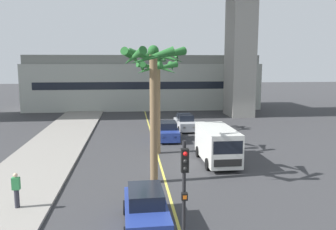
{
  "coord_description": "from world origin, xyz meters",
  "views": [
    {
      "loc": [
        -1.86,
        -3.43,
        6.67
      ],
      "look_at": [
        0.0,
        14.0,
        4.02
      ],
      "focal_mm": 37.44,
      "sensor_mm": 36.0,
      "label": 1
    }
  ],
  "objects": [
    {
      "name": "palm_tree_mid_median",
      "position": [
        0.44,
        29.98,
        6.03
      ],
      "size": [
        2.86,
        2.87,
        7.64
      ],
      "color": "brown",
      "rests_on": "ground"
    },
    {
      "name": "lane_stripe_center",
      "position": [
        0.0,
        24.0,
        0.0
      ],
      "size": [
        0.14,
        56.0,
        0.01
      ],
      "primitive_type": "cube",
      "color": "#DBCC4C",
      "rests_on": "ground"
    },
    {
      "name": "pier_building_backdrop",
      "position": [
        0.0,
        48.0,
        3.75
      ],
      "size": [
        32.76,
        8.04,
        7.63
      ],
      "color": "#ADB2A8",
      "rests_on": "ground"
    },
    {
      "name": "pedestrian_far_along",
      "position": [
        -7.05,
        12.27,
        1.0
      ],
      "size": [
        0.34,
        0.22,
        1.62
      ],
      "color": "#2D2D38",
      "rests_on": "sidewalk_left"
    },
    {
      "name": "car_queue_front",
      "position": [
        -1.32,
        10.13,
        0.72
      ],
      "size": [
        1.92,
        4.14,
        1.56
      ],
      "color": "navy",
      "rests_on": "ground"
    },
    {
      "name": "car_queue_third",
      "position": [
        1.31,
        26.14,
        0.72
      ],
      "size": [
        1.96,
        4.16,
        1.56
      ],
      "color": "navy",
      "rests_on": "ground"
    },
    {
      "name": "car_queue_second",
      "position": [
        3.46,
        30.31,
        0.72
      ],
      "size": [
        1.93,
        4.15,
        1.56
      ],
      "color": "#B7BABF",
      "rests_on": "ground"
    },
    {
      "name": "traffic_light_median_near",
      "position": [
        -0.2,
        7.22,
        2.71
      ],
      "size": [
        0.24,
        0.37,
        4.2
      ],
      "color": "black",
      "rests_on": "ground"
    },
    {
      "name": "sidewalk_left",
      "position": [
        -8.0,
        16.0,
        0.07
      ],
      "size": [
        4.8,
        80.0,
        0.15
      ],
      "primitive_type": "cube",
      "color": "gray",
      "rests_on": "ground"
    },
    {
      "name": "delivery_van",
      "position": [
        3.8,
        18.82,
        1.29
      ],
      "size": [
        2.18,
        5.26,
        2.36
      ],
      "color": "silver",
      "rests_on": "ground"
    },
    {
      "name": "palm_tree_near_median",
      "position": [
        0.02,
        21.69,
        5.24
      ],
      "size": [
        3.17,
        3.27,
        6.84
      ],
      "color": "brown",
      "rests_on": "ground"
    },
    {
      "name": "palm_tree_far_median",
      "position": [
        -0.63,
        15.41,
        6.03
      ],
      "size": [
        3.57,
        3.64,
        7.56
      ],
      "color": "brown",
      "rests_on": "ground"
    }
  ]
}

